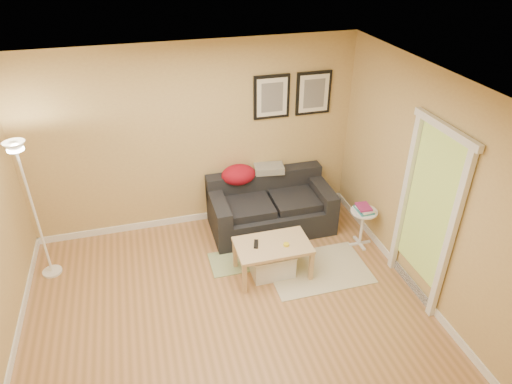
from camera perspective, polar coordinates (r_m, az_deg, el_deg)
floor at (r=5.32m, az=-3.38°, el=-15.24°), size 4.50×4.50×0.00m
ceiling at (r=3.88m, az=-4.57°, el=12.34°), size 4.50×4.50×0.00m
wall_back at (r=6.20m, az=-7.81°, el=6.57°), size 4.50×0.00×4.50m
wall_right at (r=5.31m, az=20.58°, el=0.29°), size 0.00×4.00×4.00m
baseboard_back at (r=6.80m, az=-7.06°, el=-3.09°), size 4.50×0.02×0.10m
baseboard_left at (r=5.46m, az=-28.23°, el=-17.73°), size 0.02×4.00×0.10m
baseboard_right at (r=6.00m, az=18.30°, el=-10.04°), size 0.02×4.00×0.10m
sofa at (r=6.42m, az=1.89°, el=-1.65°), size 1.70×0.90×0.75m
red_throw at (r=6.37m, az=-2.20°, el=2.19°), size 0.48×0.36×0.28m
plaid_throw at (r=6.50m, az=1.62°, el=2.96°), size 0.45×0.32×0.10m
framed_print_left at (r=6.21m, az=1.98°, el=11.84°), size 0.50×0.04×0.60m
framed_print_right at (r=6.41m, az=7.23°, el=12.23°), size 0.50×0.04×0.60m
area_rug at (r=5.93m, az=7.79°, el=-9.62°), size 1.25×0.85×0.01m
green_runner at (r=6.01m, az=-2.39°, el=-8.65°), size 0.70×0.50×0.01m
coffee_table at (r=5.69m, az=2.07°, el=-8.38°), size 1.00×0.73×0.45m
remote_control at (r=5.53m, az=0.01°, el=-6.55°), size 0.10×0.17×0.02m
tape_roll at (r=5.53m, az=3.82°, el=-6.61°), size 0.07×0.07×0.03m
storage_bin at (r=5.73m, az=2.01°, el=-8.86°), size 0.53×0.39×0.33m
side_table at (r=6.30m, az=13.13°, el=-4.40°), size 0.36×0.36×0.54m
book_stack at (r=6.13m, az=13.43°, el=-2.00°), size 0.22×0.27×0.08m
floor_lamp at (r=5.91m, az=-25.94°, el=-2.73°), size 0.24×0.24×1.82m
doorway at (r=5.32m, az=20.47°, el=-3.13°), size 0.12×1.01×2.13m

